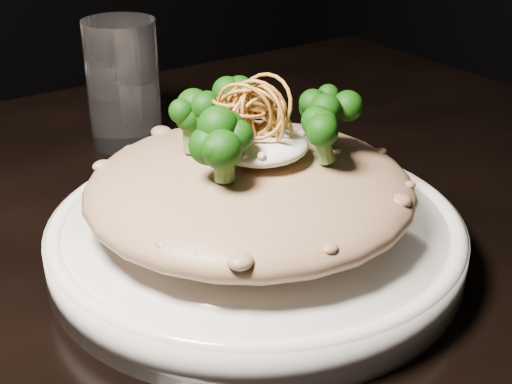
% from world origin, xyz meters
% --- Properties ---
extents(table, '(1.10, 0.80, 0.75)m').
position_xyz_m(table, '(0.00, 0.00, 0.67)').
color(table, black).
rests_on(table, ground).
extents(plate, '(0.31, 0.31, 0.03)m').
position_xyz_m(plate, '(0.05, -0.07, 0.77)').
color(plate, white).
rests_on(plate, table).
extents(risotto, '(0.24, 0.24, 0.05)m').
position_xyz_m(risotto, '(0.04, -0.06, 0.81)').
color(risotto, brown).
rests_on(risotto, plate).
extents(broccoli, '(0.15, 0.15, 0.05)m').
position_xyz_m(broccoli, '(0.05, -0.07, 0.86)').
color(broccoli, black).
rests_on(broccoli, risotto).
extents(cheese, '(0.07, 0.07, 0.02)m').
position_xyz_m(cheese, '(0.04, -0.07, 0.84)').
color(cheese, white).
rests_on(cheese, risotto).
extents(shallots, '(0.05, 0.05, 0.03)m').
position_xyz_m(shallots, '(0.04, -0.07, 0.87)').
color(shallots, brown).
rests_on(shallots, cheese).
extents(drinking_glass, '(0.09, 0.09, 0.13)m').
position_xyz_m(drinking_glass, '(0.06, 0.20, 0.81)').
color(drinking_glass, white).
rests_on(drinking_glass, table).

